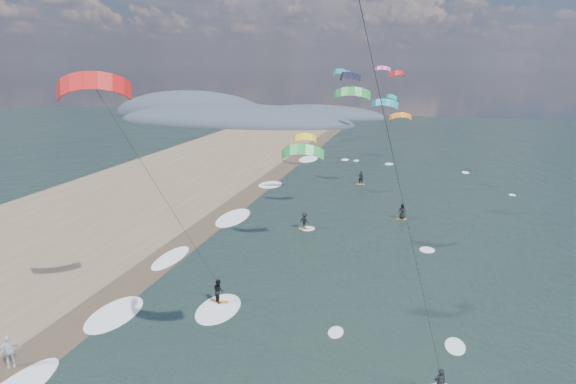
# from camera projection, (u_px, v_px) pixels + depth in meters

# --- Properties ---
(wet_sand_strip) EXTENTS (3.00, 240.00, 0.00)m
(wet_sand_strip) POSITION_uv_depth(u_px,v_px,m) (131.00, 284.00, 34.01)
(wet_sand_strip) COLOR #382D23
(wet_sand_strip) RESTS_ON ground
(coastal_hills) EXTENTS (80.00, 41.00, 15.00)m
(coastal_hills) POSITION_uv_depth(u_px,v_px,m) (226.00, 119.00, 133.52)
(coastal_hills) COLOR #3D4756
(coastal_hills) RESTS_ON ground
(kitesurfer_near_a) EXTENTS (7.65, 8.58, 19.21)m
(kitesurfer_near_a) POSITION_uv_depth(u_px,v_px,m) (377.00, 85.00, 14.86)
(kitesurfer_near_a) COLOR orange
(kitesurfer_near_a) RESTS_ON ground
(kitesurfer_near_b) EXTENTS (6.98, 8.84, 15.25)m
(kitesurfer_near_b) POSITION_uv_depth(u_px,v_px,m) (141.00, 167.00, 25.52)
(kitesurfer_near_b) COLOR orange
(kitesurfer_near_b) RESTS_ON ground
(far_kitesurfers) EXTENTS (9.85, 19.35, 1.75)m
(far_kitesurfers) POSITION_uv_depth(u_px,v_px,m) (349.00, 206.00, 49.68)
(far_kitesurfers) COLOR orange
(far_kitesurfers) RESTS_ON ground
(bg_kite_field) EXTENTS (14.17, 74.10, 8.41)m
(bg_kite_field) POSITION_uv_depth(u_px,v_px,m) (367.00, 91.00, 68.33)
(bg_kite_field) COLOR #D83F8C
(bg_kite_field) RESTS_ON ground
(shoreline_surf) EXTENTS (2.40, 79.40, 0.11)m
(shoreline_surf) POSITION_uv_depth(u_px,v_px,m) (178.00, 260.00, 38.13)
(shoreline_surf) COLOR white
(shoreline_surf) RESTS_ON ground
(beach_walker) EXTENTS (1.01, 1.07, 1.77)m
(beach_walker) POSITION_uv_depth(u_px,v_px,m) (9.00, 352.00, 24.51)
(beach_walker) COLOR silver
(beach_walker) RESTS_ON ground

